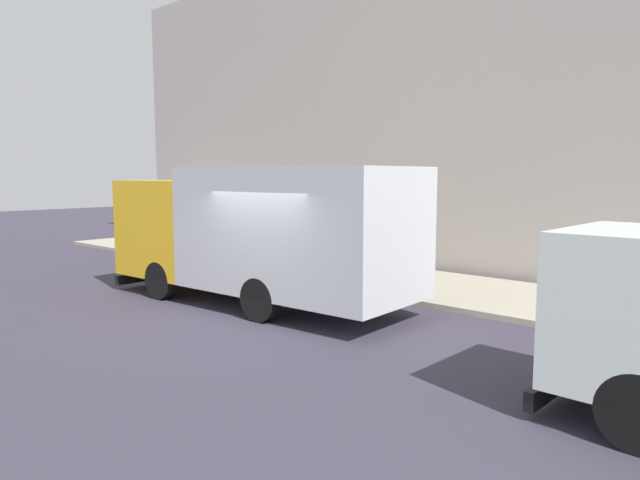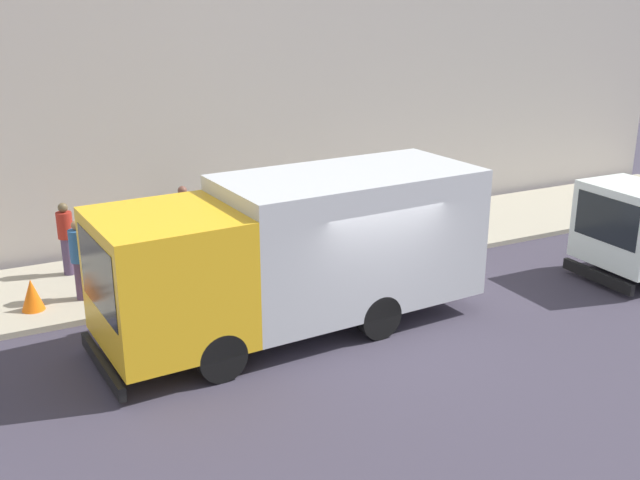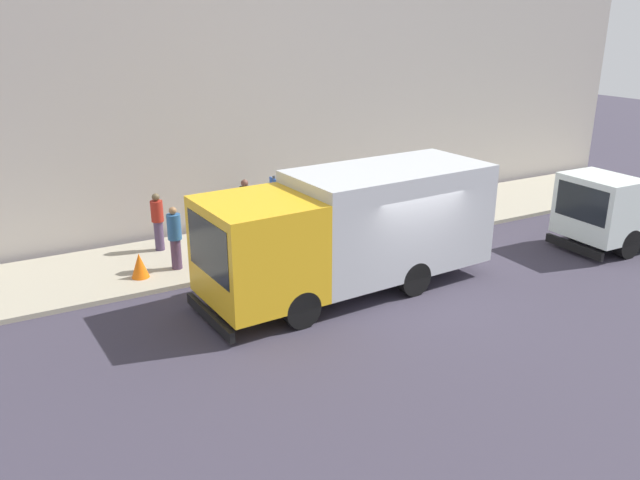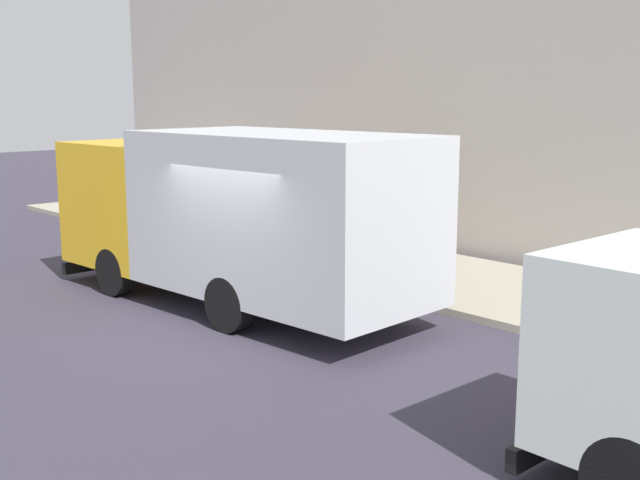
{
  "view_description": "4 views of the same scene",
  "coord_description": "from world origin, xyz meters",
  "px_view_note": "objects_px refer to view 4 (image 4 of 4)",
  "views": [
    {
      "loc": [
        -7.37,
        -8.08,
        2.82
      ],
      "look_at": [
        1.11,
        -0.35,
        1.52
      ],
      "focal_mm": 32.17,
      "sensor_mm": 36.0,
      "label": 1
    },
    {
      "loc": [
        -10.89,
        6.9,
        6.14
      ],
      "look_at": [
        1.1,
        0.68,
        1.68
      ],
      "focal_mm": 41.47,
      "sensor_mm": 36.0,
      "label": 2
    },
    {
      "loc": [
        -11.38,
        8.99,
        6.45
      ],
      "look_at": [
        1.55,
        1.76,
        1.2
      ],
      "focal_mm": 35.39,
      "sensor_mm": 36.0,
      "label": 3
    },
    {
      "loc": [
        -7.03,
        -9.38,
        3.57
      ],
      "look_at": [
        1.33,
        -0.39,
        1.3
      ],
      "focal_mm": 44.47,
      "sensor_mm": 36.0,
      "label": 4
    }
  ],
  "objects_px": {
    "pedestrian_standing": "(414,213)",
    "traffic_cone_orange": "(226,227)",
    "large_utility_truck": "(236,211)",
    "pedestrian_third": "(256,207)",
    "street_sign_post": "(315,199)",
    "pedestrian_walking": "(309,201)"
  },
  "relations": [
    {
      "from": "street_sign_post",
      "to": "large_utility_truck",
      "type": "bearing_deg",
      "value": -161.8
    },
    {
      "from": "large_utility_truck",
      "to": "pedestrian_standing",
      "type": "distance_m",
      "value": 5.36
    },
    {
      "from": "large_utility_truck",
      "to": "street_sign_post",
      "type": "xyz_separation_m",
      "value": [
        2.58,
        0.85,
        -0.12
      ]
    },
    {
      "from": "street_sign_post",
      "to": "traffic_cone_orange",
      "type": "bearing_deg",
      "value": 82.96
    },
    {
      "from": "large_utility_truck",
      "to": "pedestrian_walking",
      "type": "height_order",
      "value": "large_utility_truck"
    },
    {
      "from": "street_sign_post",
      "to": "pedestrian_walking",
      "type": "bearing_deg",
      "value": 49.76
    },
    {
      "from": "pedestrian_third",
      "to": "street_sign_post",
      "type": "relative_size",
      "value": 0.73
    },
    {
      "from": "pedestrian_standing",
      "to": "traffic_cone_orange",
      "type": "xyz_separation_m",
      "value": [
        -2.26,
        3.89,
        -0.54
      ]
    },
    {
      "from": "pedestrian_walking",
      "to": "pedestrian_third",
      "type": "relative_size",
      "value": 0.98
    },
    {
      "from": "pedestrian_walking",
      "to": "street_sign_post",
      "type": "xyz_separation_m",
      "value": [
        -2.22,
        -2.62,
        0.51
      ]
    },
    {
      "from": "pedestrian_walking",
      "to": "pedestrian_third",
      "type": "height_order",
      "value": "pedestrian_third"
    },
    {
      "from": "pedestrian_standing",
      "to": "pedestrian_third",
      "type": "bearing_deg",
      "value": -135.46
    },
    {
      "from": "traffic_cone_orange",
      "to": "pedestrian_third",
      "type": "bearing_deg",
      "value": -82.07
    },
    {
      "from": "pedestrian_walking",
      "to": "traffic_cone_orange",
      "type": "relative_size",
      "value": 2.56
    },
    {
      "from": "pedestrian_standing",
      "to": "street_sign_post",
      "type": "height_order",
      "value": "street_sign_post"
    },
    {
      "from": "pedestrian_standing",
      "to": "street_sign_post",
      "type": "xyz_separation_m",
      "value": [
        -2.71,
        0.26,
        0.53
      ]
    },
    {
      "from": "large_utility_truck",
      "to": "pedestrian_third",
      "type": "xyz_separation_m",
      "value": [
        3.17,
        3.47,
        -0.61
      ]
    },
    {
      "from": "pedestrian_standing",
      "to": "street_sign_post",
      "type": "bearing_deg",
      "value": -87.34
    },
    {
      "from": "large_utility_truck",
      "to": "pedestrian_walking",
      "type": "relative_size",
      "value": 4.52
    },
    {
      "from": "pedestrian_third",
      "to": "traffic_cone_orange",
      "type": "bearing_deg",
      "value": 143.6
    },
    {
      "from": "large_utility_truck",
      "to": "street_sign_post",
      "type": "bearing_deg",
      "value": 15.02
    },
    {
      "from": "large_utility_truck",
      "to": "traffic_cone_orange",
      "type": "height_order",
      "value": "large_utility_truck"
    }
  ]
}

